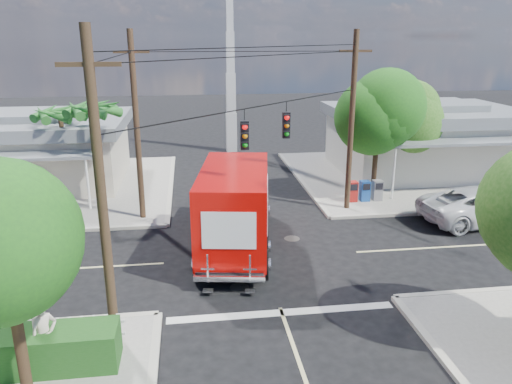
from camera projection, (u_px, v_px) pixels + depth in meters
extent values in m
plane|color=black|center=(263.00, 258.00, 20.42)|extent=(120.00, 120.00, 0.00)
cube|color=gray|center=(406.00, 175.00, 32.21)|extent=(14.00, 14.00, 0.14)
cube|color=#B4AF9F|center=(300.00, 179.00, 31.32)|extent=(0.25, 14.00, 0.14)
cube|color=#B4AF9F|center=(463.00, 211.00, 25.59)|extent=(14.00, 0.25, 0.14)
cube|color=gray|center=(51.00, 189.00, 29.39)|extent=(14.00, 14.00, 0.14)
cube|color=#B4AF9F|center=(171.00, 184.00, 30.29)|extent=(0.25, 14.00, 0.14)
cube|color=#B4AF9F|center=(12.00, 233.00, 22.77)|extent=(14.00, 0.25, 0.14)
cube|color=beige|center=(238.00, 187.00, 29.88)|extent=(0.12, 12.00, 0.01)
cube|color=beige|center=(489.00, 244.00, 21.70)|extent=(12.00, 0.12, 0.01)
cube|color=beige|center=(5.00, 272.00, 19.14)|extent=(12.00, 0.12, 0.01)
cube|color=silver|center=(282.00, 313.00, 16.35)|extent=(7.50, 0.40, 0.01)
cube|color=beige|center=(423.00, 145.00, 32.82)|extent=(11.00, 8.00, 3.40)
cube|color=slate|center=(427.00, 114.00, 32.21)|extent=(11.80, 8.80, 0.70)
cube|color=slate|center=(427.00, 106.00, 32.06)|extent=(6.05, 4.40, 0.50)
cube|color=slate|center=(465.00, 142.00, 27.83)|extent=(9.90, 1.80, 0.15)
cylinder|color=silver|center=(394.00, 173.00, 26.94)|extent=(0.12, 0.12, 2.90)
cube|color=beige|center=(37.00, 156.00, 30.18)|extent=(10.00, 8.00, 3.20)
cube|color=slate|center=(32.00, 124.00, 29.60)|extent=(10.80, 8.80, 0.70)
cube|color=slate|center=(31.00, 115.00, 29.45)|extent=(5.50, 4.40, 0.50)
cube|color=slate|center=(6.00, 157.00, 25.22)|extent=(9.00, 1.80, 0.15)
cylinder|color=silver|center=(88.00, 184.00, 25.38)|extent=(0.12, 0.12, 2.70)
cube|color=silver|center=(231.00, 132.00, 38.95)|extent=(0.80, 0.80, 3.00)
cube|color=silver|center=(231.00, 93.00, 38.05)|extent=(0.70, 0.70, 3.00)
cube|color=silver|center=(230.00, 53.00, 37.16)|extent=(0.60, 0.60, 3.00)
cube|color=silver|center=(230.00, 10.00, 36.26)|extent=(0.50, 0.50, 3.00)
cylinder|color=#422D1C|center=(18.00, 330.00, 11.83)|extent=(0.28, 0.28, 3.71)
sphere|color=#1E5419|center=(3.00, 240.00, 11.14)|extent=(3.71, 3.71, 3.71)
sphere|color=#1E5419|center=(16.00, 249.00, 10.94)|extent=(3.25, 3.25, 3.25)
cylinder|color=#422D1C|center=(375.00, 161.00, 27.12)|extent=(0.28, 0.28, 4.10)
sphere|color=#1E5419|center=(379.00, 114.00, 26.36)|extent=(4.10, 4.10, 4.10)
sphere|color=#1E5419|center=(370.00, 109.00, 26.42)|extent=(3.33, 3.33, 3.33)
sphere|color=#1E5419|center=(387.00, 117.00, 26.16)|extent=(3.58, 3.58, 3.58)
cylinder|color=#422D1C|center=(403.00, 155.00, 29.61)|extent=(0.28, 0.28, 3.58)
sphere|color=#245C16|center=(407.00, 117.00, 28.94)|extent=(3.58, 3.58, 3.58)
sphere|color=#245C16|center=(399.00, 113.00, 29.01)|extent=(2.91, 2.91, 2.91)
sphere|color=#245C16|center=(415.00, 120.00, 28.74)|extent=(3.14, 3.14, 3.14)
cylinder|color=#422D1C|center=(98.00, 158.00, 25.76)|extent=(0.24, 0.24, 5.00)
cone|color=#276E26|center=(112.00, 107.00, 25.10)|extent=(0.50, 2.06, 0.98)
cone|color=#276E26|center=(107.00, 106.00, 25.72)|extent=(1.92, 1.68, 0.98)
cone|color=#276E26|center=(92.00, 106.00, 25.79)|extent=(2.12, 0.95, 0.98)
cone|color=#276E26|center=(78.00, 107.00, 25.25)|extent=(1.34, 2.07, 0.98)
cone|color=#276E26|center=(75.00, 109.00, 24.51)|extent=(1.34, 2.07, 0.98)
cone|color=#276E26|center=(86.00, 110.00, 24.13)|extent=(2.12, 0.95, 0.98)
cone|color=#276E26|center=(103.00, 109.00, 24.39)|extent=(1.92, 1.68, 0.98)
cylinder|color=#422D1C|center=(65.00, 157.00, 26.98)|extent=(0.24, 0.24, 4.60)
cone|color=#276E26|center=(77.00, 112.00, 26.38)|extent=(0.50, 2.06, 0.98)
cone|color=#276E26|center=(74.00, 110.00, 27.00)|extent=(1.92, 1.68, 0.98)
cone|color=#276E26|center=(60.00, 110.00, 27.07)|extent=(2.12, 0.95, 0.98)
cone|color=#276E26|center=(46.00, 111.00, 26.53)|extent=(1.34, 2.07, 0.98)
cone|color=#276E26|center=(42.00, 114.00, 25.79)|extent=(1.34, 2.07, 0.98)
cone|color=#276E26|center=(52.00, 115.00, 25.41)|extent=(2.12, 0.95, 0.98)
cone|color=#276E26|center=(68.00, 114.00, 25.67)|extent=(1.92, 1.68, 0.98)
cylinder|color=#473321|center=(102.00, 197.00, 13.49)|extent=(0.28, 0.28, 9.00)
cube|color=#473321|center=(89.00, 64.00, 12.45)|extent=(1.60, 0.12, 0.12)
cylinder|color=#473321|center=(351.00, 124.00, 24.66)|extent=(0.28, 0.28, 9.00)
cube|color=#473321|center=(356.00, 51.00, 23.61)|extent=(1.60, 0.12, 0.12)
cylinder|color=#473321|center=(137.00, 129.00, 23.33)|extent=(0.28, 0.28, 9.00)
cube|color=#473321|center=(131.00, 52.00, 22.28)|extent=(1.60, 0.12, 0.12)
cylinder|color=black|center=(263.00, 106.00, 18.57)|extent=(10.43, 10.43, 0.04)
cube|color=black|center=(244.00, 135.00, 17.99)|extent=(0.30, 0.24, 1.05)
sphere|color=red|center=(245.00, 127.00, 17.76)|extent=(0.20, 0.20, 0.20)
cube|color=black|center=(286.00, 125.00, 20.03)|extent=(0.30, 0.24, 1.05)
sphere|color=red|center=(287.00, 118.00, 19.80)|extent=(0.20, 0.20, 0.20)
cube|color=silver|center=(17.00, 341.00, 13.98)|extent=(5.94, 0.05, 0.08)
cube|color=silver|center=(15.00, 329.00, 13.86)|extent=(5.94, 0.05, 0.08)
cube|color=silver|center=(119.00, 329.00, 14.29)|extent=(0.09, 0.06, 1.00)
cube|color=#A61815|center=(352.00, 191.00, 26.82)|extent=(0.50, 0.50, 1.10)
cube|color=#174697|center=(365.00, 191.00, 26.91)|extent=(0.50, 0.50, 1.10)
cube|color=slate|center=(377.00, 190.00, 27.00)|extent=(0.50, 0.50, 1.10)
cube|color=black|center=(236.00, 233.00, 21.41)|extent=(3.65, 8.44, 0.26)
cube|color=#C80804|center=(240.00, 193.00, 24.20)|extent=(2.76, 2.15, 2.30)
cube|color=black|center=(241.00, 180.00, 24.78)|extent=(2.21, 0.60, 0.99)
cube|color=silver|center=(241.00, 201.00, 25.32)|extent=(2.40, 0.50, 0.37)
cube|color=#C80804|center=(234.00, 206.00, 20.04)|extent=(3.53, 6.41, 3.04)
cube|color=white|center=(267.00, 203.00, 19.96)|extent=(0.61, 3.73, 1.36)
cube|color=white|center=(201.00, 202.00, 20.02)|extent=(0.61, 3.73, 1.36)
cube|color=white|center=(229.00, 231.00, 17.07)|extent=(1.86, 0.31, 1.36)
cube|color=silver|center=(229.00, 278.00, 17.46)|extent=(2.52, 0.65, 0.19)
cube|color=silver|center=(208.00, 269.00, 17.22)|extent=(0.48, 0.14, 1.05)
cube|color=silver|center=(250.00, 269.00, 17.19)|extent=(0.48, 0.14, 1.05)
cylinder|color=black|center=(215.00, 210.00, 24.33)|extent=(0.51, 1.19, 1.15)
cylinder|color=black|center=(265.00, 210.00, 24.28)|extent=(0.51, 1.19, 1.15)
cylinder|color=black|center=(199.00, 264.00, 18.53)|extent=(0.51, 1.19, 1.15)
cylinder|color=black|center=(264.00, 265.00, 18.48)|extent=(0.51, 1.19, 1.15)
imported|color=silver|center=(483.00, 205.00, 24.09)|extent=(6.42, 3.53, 1.70)
imported|color=beige|center=(44.00, 335.00, 13.19)|extent=(0.84, 0.79, 1.93)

